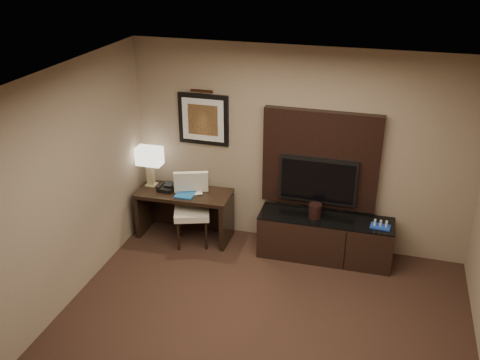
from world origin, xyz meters
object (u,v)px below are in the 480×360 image
at_px(desk, 185,214).
at_px(desk_chair, 192,211).
at_px(credenza, 325,238).
at_px(minibar_tray, 381,224).
at_px(table_lamp, 150,167).
at_px(desk_phone, 166,187).
at_px(ice_bucket, 315,211).
at_px(tv, 318,180).

bearing_deg(desk, desk_chair, -42.70).
distance_m(credenza, minibar_tray, 0.76).
bearing_deg(desk, table_lamp, 169.17).
bearing_deg(table_lamp, desk, -8.49).
distance_m(desk, desk_phone, 0.47).
bearing_deg(desk, desk_phone, -178.43).
xyz_separation_m(ice_bucket, minibar_tray, (0.83, -0.03, -0.05)).
relative_size(desk, minibar_tray, 5.37).
relative_size(desk_chair, minibar_tray, 4.03).
bearing_deg(desk, minibar_tray, -3.48).
bearing_deg(credenza, table_lamp, 176.91).
xyz_separation_m(tv, desk_phone, (-2.05, -0.21, -0.27)).
height_order(desk, desk_chair, desk_chair).
distance_m(desk, credenza, 1.96).
bearing_deg(desk_chair, minibar_tray, -18.19).
bearing_deg(credenza, minibar_tray, -5.74).
distance_m(desk_chair, desk_phone, 0.50).
height_order(tv, desk_chair, tv).
bearing_deg(desk, credenza, -2.34).
bearing_deg(desk_chair, ice_bucket, -16.17).
relative_size(tv, table_lamp, 1.75).
distance_m(table_lamp, desk_phone, 0.37).
bearing_deg(desk_phone, credenza, 2.87).
height_order(desk_phone, minibar_tray, desk_phone).
bearing_deg(desk_chair, desk_phone, 143.26).
height_order(table_lamp, ice_bucket, table_lamp).
bearing_deg(minibar_tray, desk, 178.86).
bearing_deg(credenza, ice_bucket, -172.36).
xyz_separation_m(desk, tv, (1.80, 0.19, 0.67)).
height_order(desk_chair, minibar_tray, desk_chair).
distance_m(table_lamp, minibar_tray, 3.18).
bearing_deg(credenza, tv, 129.00).
bearing_deg(desk_chair, table_lamp, 142.16).
bearing_deg(desk_chair, credenza, -15.76).
bearing_deg(tv, desk_chair, -168.63).
distance_m(ice_bucket, minibar_tray, 0.83).
bearing_deg(minibar_tray, desk_phone, 179.29).
height_order(tv, minibar_tray, tv).
relative_size(desk, tv, 1.29).
bearing_deg(tv, minibar_tray, -16.10).
relative_size(desk_phone, minibar_tray, 0.89).
bearing_deg(minibar_tray, credenza, 175.57).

